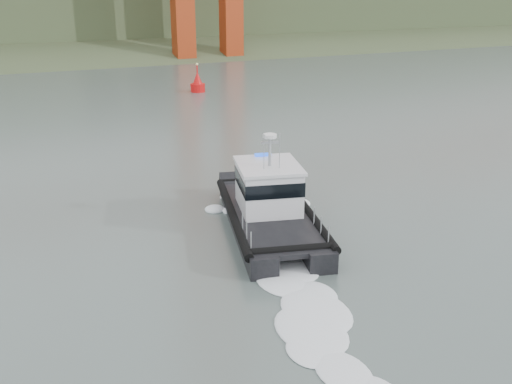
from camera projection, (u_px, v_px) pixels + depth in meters
The scene contains 4 objects.
ground at pixel (374, 354), 18.35m from camera, with size 400.00×400.00×0.00m, color #4A5753.
headlands at pixel (31, 5), 123.07m from camera, with size 500.00×105.36×27.12m.
patrol_boat at pixel (269, 205), 27.48m from camera, with size 6.03×10.63×4.87m.
nav_buoy at pixel (198, 84), 63.16m from camera, with size 1.61×1.61×3.35m.
Camera 1 is at (-9.91, -12.45, 11.19)m, focal length 40.00 mm.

